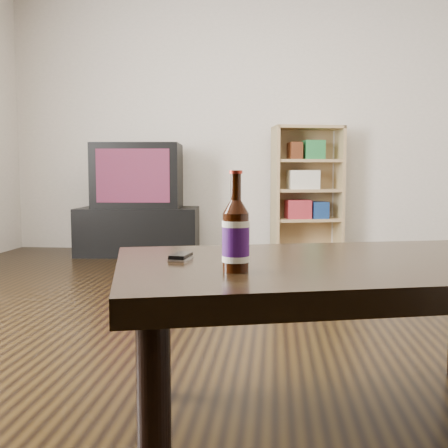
# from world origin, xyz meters

# --- Properties ---
(floor) EXTENTS (5.00, 6.00, 0.01)m
(floor) POSITION_xyz_m (0.00, 0.00, -0.01)
(floor) COLOR black
(floor) RESTS_ON ground
(wall_back) EXTENTS (5.00, 0.02, 2.70)m
(wall_back) POSITION_xyz_m (0.00, 3.01, 1.35)
(wall_back) COLOR beige
(wall_back) RESTS_ON ground
(tv_stand) EXTENTS (1.15, 0.64, 0.45)m
(tv_stand) POSITION_xyz_m (-1.14, 2.61, 0.22)
(tv_stand) COLOR black
(tv_stand) RESTS_ON floor
(tv) EXTENTS (0.83, 0.56, 0.60)m
(tv) POSITION_xyz_m (-1.14, 2.61, 0.74)
(tv) COLOR black
(tv) RESTS_ON tv_stand
(bookshelf) EXTENTS (0.70, 0.42, 1.21)m
(bookshelf) POSITION_xyz_m (0.43, 2.85, 0.63)
(bookshelf) COLOR #A67853
(bookshelf) RESTS_ON floor
(coffee_table) EXTENTS (1.47, 1.09, 0.49)m
(coffee_table) POSITION_xyz_m (0.35, -0.68, 0.43)
(coffee_table) COLOR black
(coffee_table) RESTS_ON floor
(beer_bottle) EXTENTS (0.09, 0.09, 0.26)m
(beer_bottle) POSITION_xyz_m (0.04, -0.90, 0.58)
(beer_bottle) COLOR black
(beer_bottle) RESTS_ON coffee_table
(phone) EXTENTS (0.06, 0.10, 0.02)m
(phone) POSITION_xyz_m (-0.13, -0.72, 0.50)
(phone) COLOR #B7B7B9
(phone) RESTS_ON coffee_table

